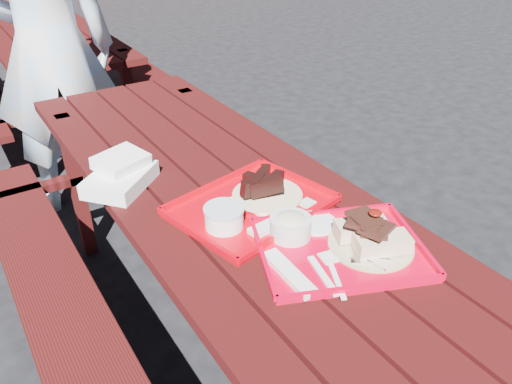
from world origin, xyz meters
TOP-DOWN VIEW (x-y plane):
  - ground at (0.00, 0.00)m, footprint 60.00×60.00m
  - picnic_table_near at (-0.00, 0.00)m, footprint 1.41×2.40m
  - picnic_table_far at (-0.00, 2.80)m, footprint 1.41×2.40m
  - near_tray at (0.09, -0.43)m, footprint 0.54×0.48m
  - far_tray at (-0.01, -0.14)m, footprint 0.52×0.44m
  - white_cloth at (-0.29, 0.23)m, footprint 0.29×0.28m
  - person at (-0.20, 1.47)m, footprint 0.74×0.57m

SIDE VIEW (x-z plane):
  - ground at x=0.00m, z-range 0.00..0.00m
  - picnic_table_near at x=0.00m, z-range 0.19..0.94m
  - picnic_table_far at x=0.00m, z-range 0.19..0.94m
  - far_tray at x=-0.01m, z-range 0.73..0.81m
  - near_tray at x=0.09m, z-range 0.71..0.85m
  - white_cloth at x=-0.29m, z-range 0.74..0.84m
  - person at x=-0.20m, z-range 0.00..1.82m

